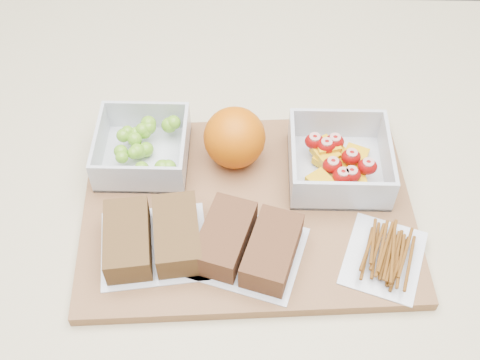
{
  "coord_description": "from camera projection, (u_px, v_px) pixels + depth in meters",
  "views": [
    {
      "loc": [
        0.0,
        -0.48,
        1.54
      ],
      "look_at": [
        -0.01,
        0.01,
        0.93
      ],
      "focal_mm": 45.0,
      "sensor_mm": 36.0,
      "label": 1
    }
  ],
  "objects": [
    {
      "name": "counter",
      "position": [
        245.0,
        340.0,
        1.15
      ],
      "size": [
        1.2,
        0.9,
        0.9
      ],
      "primitive_type": "cube",
      "color": "beige",
      "rests_on": "ground"
    },
    {
      "name": "sandwich_bag_left",
      "position": [
        153.0,
        238.0,
        0.72
      ],
      "size": [
        0.14,
        0.13,
        0.04
      ],
      "color": "silver",
      "rests_on": "cutting_board"
    },
    {
      "name": "cutting_board",
      "position": [
        248.0,
        209.0,
        0.78
      ],
      "size": [
        0.44,
        0.33,
        0.02
      ],
      "primitive_type": "cube",
      "rotation": [
        0.0,
        0.0,
        0.07
      ],
      "color": "brown",
      "rests_on": "counter"
    },
    {
      "name": "fruit_container",
      "position": [
        338.0,
        162.0,
        0.79
      ],
      "size": [
        0.13,
        0.13,
        0.05
      ],
      "color": "silver",
      "rests_on": "cutting_board"
    },
    {
      "name": "grape_container",
      "position": [
        145.0,
        148.0,
        0.8
      ],
      "size": [
        0.12,
        0.12,
        0.05
      ],
      "color": "silver",
      "rests_on": "cutting_board"
    },
    {
      "name": "orange",
      "position": [
        235.0,
        138.0,
        0.79
      ],
      "size": [
        0.08,
        0.08,
        0.08
      ],
      "primitive_type": "sphere",
      "color": "#CF5B04",
      "rests_on": "cutting_board"
    },
    {
      "name": "sandwich_bag_center",
      "position": [
        248.0,
        244.0,
        0.71
      ],
      "size": [
        0.15,
        0.14,
        0.04
      ],
      "color": "silver",
      "rests_on": "cutting_board"
    },
    {
      "name": "pretzel_bag",
      "position": [
        385.0,
        253.0,
        0.71
      ],
      "size": [
        0.12,
        0.13,
        0.02
      ],
      "color": "silver",
      "rests_on": "cutting_board"
    }
  ]
}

